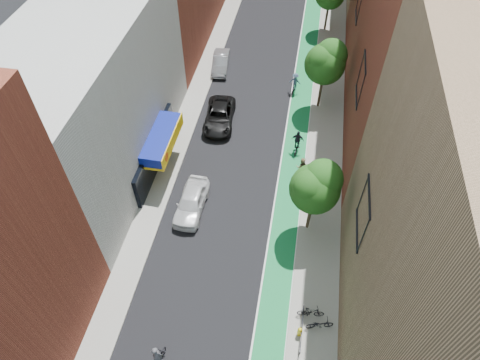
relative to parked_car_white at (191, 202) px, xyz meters
The scene contains 18 objects.
ground 10.73m from the parked_car_white, 73.55° to the right, with size 160.00×160.00×0.00m, color black.
bike_lane 17.26m from the parked_car_white, 65.94° to the left, with size 2.00×68.00×0.01m, color #157A49.
sidewalk_left 16.04m from the parked_car_white, 100.69° to the left, with size 2.00×68.00×0.15m, color gray.
sidewalk_right 18.42m from the parked_car_white, 58.81° to the left, with size 3.00×68.00×0.15m, color gray.
building_left_white 10.22m from the parked_car_white, 154.86° to the left, with size 8.00×20.00×12.00m, color silver.
building_right_near_tan 19.00m from the parked_car_white, 28.79° to the right, with size 8.00×20.00×18.00m, color #8C6B4C.
tree_near 9.49m from the parked_car_white, ahead, with size 3.40×3.36×6.42m.
tree_mid 16.77m from the parked_car_white, 57.77° to the left, with size 3.55×3.53×6.74m.
parked_car_white is the anchor object (origin of this frame).
parked_car_black 9.91m from the parked_car_white, 89.83° to the left, with size 2.49×5.41×1.50m, color black.
parked_car_silver 18.29m from the parked_car_white, 94.93° to the left, with size 1.53×4.39×1.45m, color #9CA0A4.
cyclist_lead 11.34m from the parked_car_white, 85.34° to the right, with size 0.88×1.89×2.15m.
cyclist_lane_near 8.93m from the parked_car_white, 30.02° to the left, with size 0.89×1.57×2.18m.
cyclist_lane_mid 10.39m from the parked_car_white, 46.32° to the left, with size 1.07×1.94×2.10m.
cyclist_lane_far 16.84m from the parked_car_white, 68.29° to the left, with size 1.17×1.79×2.01m.
parked_bike_near 12.45m from the parked_car_white, 37.65° to the right, with size 0.59×1.70×0.89m, color black.
parked_bike_mid 11.60m from the parked_car_white, 36.92° to the right, with size 0.48×1.69×1.01m, color black.
fire_hydrant 12.00m from the parked_car_white, 43.43° to the right, with size 0.29×0.29×0.82m.
Camera 1 is at (3.92, -8.41, 25.60)m, focal length 32.00 mm.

